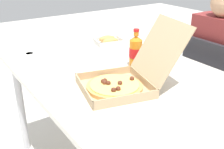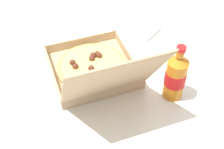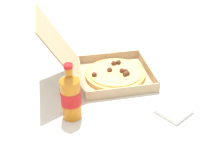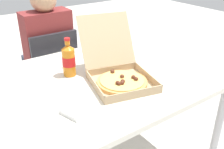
{
  "view_description": "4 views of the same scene",
  "coord_description": "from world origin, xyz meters",
  "px_view_note": "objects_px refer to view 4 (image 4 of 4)",
  "views": [
    {
      "loc": [
        1.07,
        -0.82,
        1.33
      ],
      "look_at": [
        0.01,
        -0.11,
        0.77
      ],
      "focal_mm": 44.19,
      "sensor_mm": 36.0,
      "label": 1
    },
    {
      "loc": [
        0.5,
        0.61,
        1.57
      ],
      "look_at": [
        0.06,
        -0.05,
        0.77
      ],
      "focal_mm": 49.37,
      "sensor_mm": 36.0,
      "label": 2
    },
    {
      "loc": [
        -0.94,
        0.37,
        1.45
      ],
      "look_at": [
        0.03,
        -0.1,
        0.79
      ],
      "focal_mm": 48.05,
      "sensor_mm": 36.0,
      "label": 3
    },
    {
      "loc": [
        -0.66,
        -1.12,
        1.4
      ],
      "look_at": [
        0.05,
        -0.11,
        0.79
      ],
      "focal_mm": 41.56,
      "sensor_mm": 36.0,
      "label": 4
    }
  ],
  "objects_px": {
    "pizza_box_open": "(119,74)",
    "paper_menu": "(125,48)",
    "cola_bottle": "(69,60)",
    "diner_person": "(46,46)",
    "chair": "(52,71)",
    "napkin_pile": "(76,110)"
  },
  "relations": [
    {
      "from": "pizza_box_open",
      "to": "paper_menu",
      "type": "relative_size",
      "value": 2.54
    },
    {
      "from": "cola_bottle",
      "to": "diner_person",
      "type": "bearing_deg",
      "value": 79.67
    },
    {
      "from": "pizza_box_open",
      "to": "cola_bottle",
      "type": "bearing_deg",
      "value": 129.47
    },
    {
      "from": "chair",
      "to": "paper_menu",
      "type": "relative_size",
      "value": 3.95
    },
    {
      "from": "chair",
      "to": "diner_person",
      "type": "bearing_deg",
      "value": 89.35
    },
    {
      "from": "paper_menu",
      "to": "chair",
      "type": "bearing_deg",
      "value": 112.68
    },
    {
      "from": "pizza_box_open",
      "to": "chair",
      "type": "bearing_deg",
      "value": 94.59
    },
    {
      "from": "pizza_box_open",
      "to": "napkin_pile",
      "type": "distance_m",
      "value": 0.36
    },
    {
      "from": "chair",
      "to": "pizza_box_open",
      "type": "height_order",
      "value": "pizza_box_open"
    },
    {
      "from": "napkin_pile",
      "to": "pizza_box_open",
      "type": "bearing_deg",
      "value": 21.12
    },
    {
      "from": "diner_person",
      "to": "pizza_box_open",
      "type": "distance_m",
      "value": 0.89
    },
    {
      "from": "chair",
      "to": "diner_person",
      "type": "relative_size",
      "value": 0.72
    },
    {
      "from": "diner_person",
      "to": "paper_menu",
      "type": "height_order",
      "value": "diner_person"
    },
    {
      "from": "chair",
      "to": "cola_bottle",
      "type": "relative_size",
      "value": 3.71
    },
    {
      "from": "paper_menu",
      "to": "napkin_pile",
      "type": "height_order",
      "value": "napkin_pile"
    },
    {
      "from": "chair",
      "to": "pizza_box_open",
      "type": "relative_size",
      "value": 1.56
    },
    {
      "from": "pizza_box_open",
      "to": "napkin_pile",
      "type": "xyz_separation_m",
      "value": [
        -0.33,
        -0.13,
        -0.04
      ]
    },
    {
      "from": "cola_bottle",
      "to": "paper_menu",
      "type": "xyz_separation_m",
      "value": [
        0.52,
        0.16,
        -0.09
      ]
    },
    {
      "from": "diner_person",
      "to": "cola_bottle",
      "type": "bearing_deg",
      "value": -100.33
    },
    {
      "from": "diner_person",
      "to": "paper_menu",
      "type": "xyz_separation_m",
      "value": [
        0.4,
        -0.5,
        0.05
      ]
    },
    {
      "from": "cola_bottle",
      "to": "napkin_pile",
      "type": "xyz_separation_m",
      "value": [
        -0.15,
        -0.35,
        -0.08
      ]
    },
    {
      "from": "chair",
      "to": "diner_person",
      "type": "distance_m",
      "value": 0.21
    }
  ]
}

